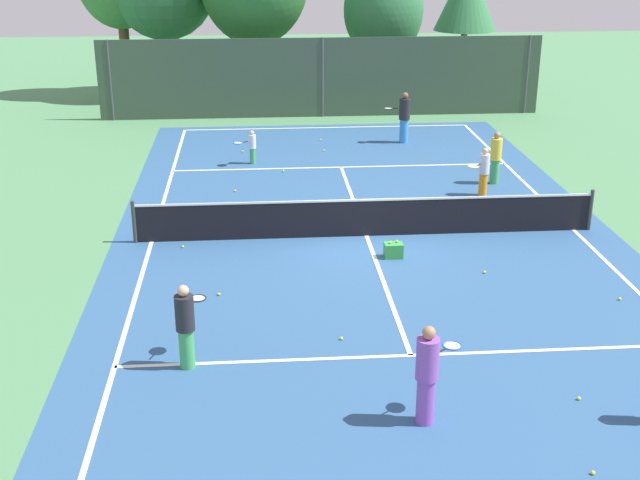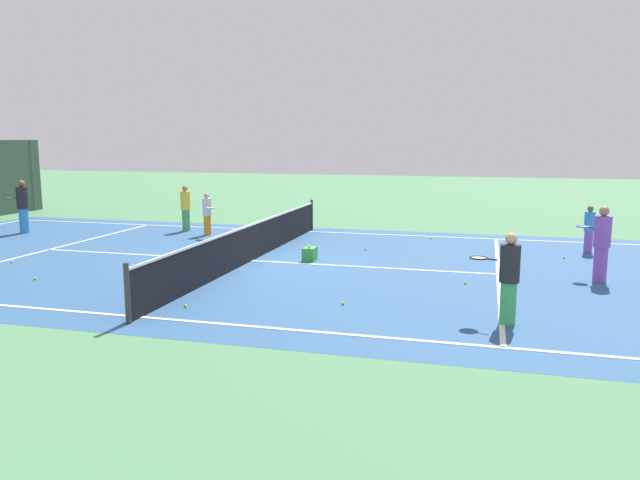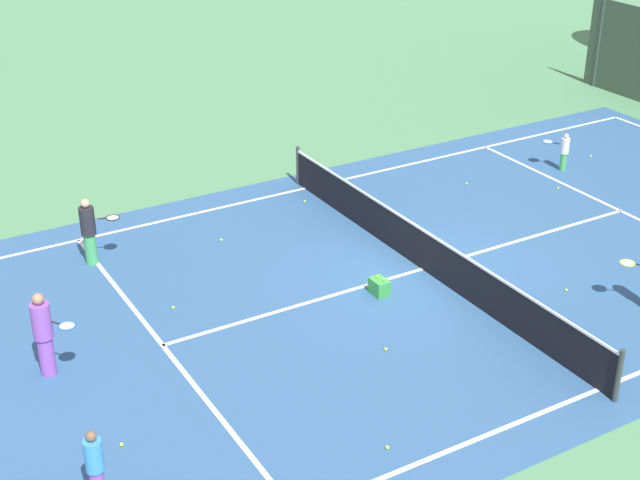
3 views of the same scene
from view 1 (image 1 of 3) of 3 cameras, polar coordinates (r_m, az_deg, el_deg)
ground_plane at (r=21.88m, az=3.15°, el=0.28°), size 80.00×80.00×0.00m
court_surface at (r=21.88m, az=3.15°, el=0.29°), size 13.00×25.00×0.01m
tennis_net at (r=21.70m, az=3.18°, el=1.54°), size 11.90×0.10×1.10m
perimeter_fence at (r=34.93m, az=0.16°, el=10.90°), size 18.00×0.12×3.20m
tree_1 at (r=37.88m, az=4.31°, el=15.17°), size 3.46×2.84×6.01m
player_0 at (r=26.53m, az=11.77°, el=5.48°), size 0.35×0.35×1.62m
player_1 at (r=15.48m, az=-9.05°, el=-5.70°), size 0.59×0.92×1.64m
player_2 at (r=31.00m, az=5.70°, el=8.26°), size 0.96×0.39×1.84m
player_4 at (r=28.27m, az=-4.65°, el=6.31°), size 0.81×0.58×1.12m
player_5 at (r=13.77m, az=7.25°, el=-8.93°), size 0.89×0.76×1.74m
player_6 at (r=25.30m, az=10.97°, el=4.58°), size 0.81×0.75×1.44m
ball_crate at (r=20.49m, az=4.97°, el=-0.69°), size 0.44×0.32×0.43m
tennis_ball_0 at (r=15.33m, az=17.06°, el=-10.18°), size 0.07×0.07×0.07m
tennis_ball_1 at (r=18.57m, az=-6.83°, el=-3.64°), size 0.07×0.07×0.07m
tennis_ball_2 at (r=22.02m, az=-6.72°, el=0.39°), size 0.07×0.07×0.07m
tennis_ball_3 at (r=21.32m, az=-9.24°, el=-0.45°), size 0.07×0.07×0.07m
tennis_ball_4 at (r=24.26m, az=8.26°, el=2.28°), size 0.07×0.07×0.07m
tennis_ball_5 at (r=16.59m, az=1.46°, el=-6.65°), size 0.07×0.07×0.07m
tennis_ball_6 at (r=27.40m, az=-2.50°, el=4.67°), size 0.07×0.07×0.07m
tennis_ball_7 at (r=29.86m, az=-5.24°, el=5.98°), size 0.07×0.07×0.07m
tennis_ball_8 at (r=29.85m, az=0.29°, el=6.06°), size 0.07×0.07×0.07m
tennis_ball_9 at (r=31.31m, az=0.03°, el=6.78°), size 0.07×0.07×0.07m
tennis_ball_10 at (r=25.50m, az=-5.75°, el=3.33°), size 0.07×0.07×0.07m
tennis_ball_11 at (r=19.92m, az=11.04°, el=-2.13°), size 0.07×0.07×0.07m
tennis_ball_12 at (r=13.58m, az=17.94°, el=-14.71°), size 0.07×0.07×0.07m
tennis_ball_13 at (r=19.33m, az=19.57°, el=-3.76°), size 0.07×0.07×0.07m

